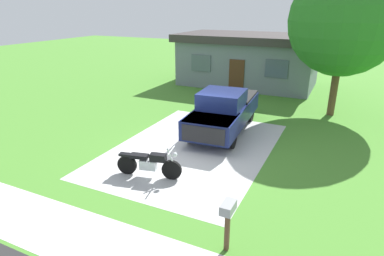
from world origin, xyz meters
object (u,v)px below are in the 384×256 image
(mailbox, at_px, (228,214))
(neighbor_house, at_px, (248,59))
(motorcycle, at_px, (149,163))
(shade_tree, at_px, (345,21))
(pickup_truck, at_px, (224,110))

(mailbox, relative_size, neighbor_house, 0.13)
(motorcycle, relative_size, shade_tree, 0.30)
(pickup_truck, xyz_separation_m, shade_tree, (4.22, 4.47, 3.68))
(pickup_truck, relative_size, neighbor_house, 0.60)
(shade_tree, bearing_deg, neighbor_house, 139.92)
(shade_tree, bearing_deg, pickup_truck, -133.40)
(pickup_truck, xyz_separation_m, neighbor_house, (-1.73, 9.48, 0.84))
(pickup_truck, relative_size, shade_tree, 0.79)
(motorcycle, distance_m, mailbox, 4.14)
(motorcycle, xyz_separation_m, pickup_truck, (0.69, 5.15, 0.48))
(motorcycle, height_order, shade_tree, shade_tree)
(motorcycle, height_order, mailbox, mailbox)
(shade_tree, bearing_deg, motorcycle, -117.09)
(pickup_truck, distance_m, mailbox, 7.85)
(motorcycle, relative_size, pickup_truck, 0.38)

